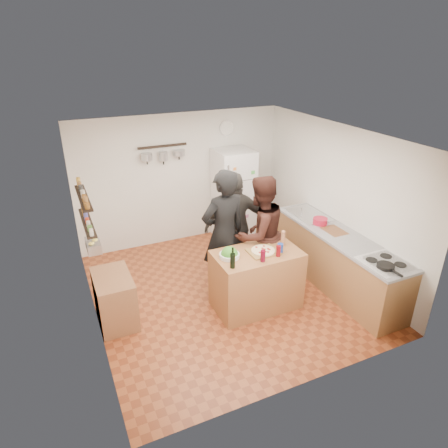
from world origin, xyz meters
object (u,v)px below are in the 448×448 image
person_left (224,234)px  pepper_mill (283,239)px  salt_canister (280,248)px  person_center (259,234)px  red_bowl (320,221)px  salad_bowl (229,255)px  person_back (236,225)px  skillet (386,266)px  wine_bottle (233,261)px  wall_clock (227,128)px  fridge (233,195)px  prep_island (256,280)px  counter_run (337,261)px  side_table (115,299)px

person_left → pepper_mill: bearing=137.8°
salt_canister → person_center: size_ratio=0.07×
person_center → red_bowl: bearing=164.8°
salad_bowl → pepper_mill: size_ratio=1.46×
person_back → skillet: size_ratio=7.74×
wine_bottle → person_center: size_ratio=0.11×
salad_bowl → skillet: size_ratio=1.24×
salt_canister → person_back: bearing=98.4°
person_back → wall_clock: bearing=-101.1°
wine_bottle → salt_canister: wine_bottle is taller
wine_bottle → fridge: (1.20, 2.49, -0.11)m
prep_island → wall_clock: bearing=74.8°
wine_bottle → red_bowl: (1.90, 0.64, -0.05)m
person_back → pepper_mill: bearing=116.8°
person_back → wine_bottle: bearing=70.7°
person_left → counter_run: (1.73, -0.59, -0.56)m
salt_canister → counter_run: 1.27m
salad_bowl → counter_run: 1.94m
salt_canister → person_center: 0.59m
pepper_mill → skillet: (0.90, -1.12, -0.07)m
wine_bottle → pepper_mill: size_ratio=1.06×
prep_island → wine_bottle: 0.78m
pepper_mill → wall_clock: wall_clock is taller
salad_bowl → side_table: salad_bowl is taller
prep_island → skillet: (1.35, -1.07, 0.49)m
fridge → wine_bottle: bearing=-115.8°
counter_run → side_table: (-3.44, 0.54, -0.09)m
wine_bottle → wall_clock: wall_clock is taller
wall_clock → prep_island: bearing=-105.2°
skillet → fridge: size_ratio=0.13×
person_back → fridge: 1.40m
salt_canister → counter_run: salt_canister is taller
skillet → side_table: bearing=154.7°
wine_bottle → counter_run: size_ratio=0.08×
person_center → wall_clock: (0.41, 2.13, 1.21)m
wine_bottle → side_table: wine_bottle is taller
person_back → wall_clock: size_ratio=5.98×
salt_canister → red_bowl: size_ratio=0.58×
person_back → salt_canister: bearing=106.8°
wine_bottle → skillet: 2.04m
person_center → skillet: (1.06, -1.54, 0.00)m
person_back → person_left: bearing=54.5°
person_left → wine_bottle: bearing=67.2°
skillet → wine_bottle: bearing=155.3°
pepper_mill → side_table: pepper_mill is taller
pepper_mill → wall_clock: 2.81m
salad_bowl → wall_clock: (1.12, 2.55, 1.21)m
salt_canister → wall_clock: (0.40, 2.72, 1.17)m
pepper_mill → fridge: 2.24m
person_left → person_back: bearing=-140.7°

